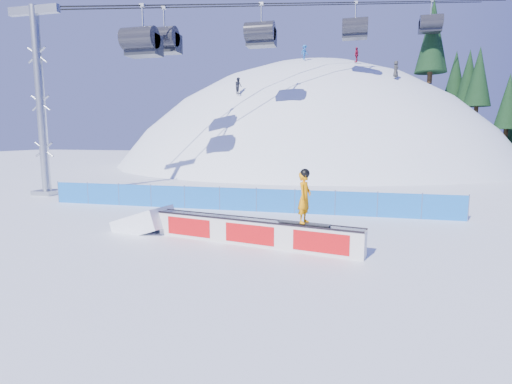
# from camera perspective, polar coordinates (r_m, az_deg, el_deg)

# --- Properties ---
(ground) EXTENTS (160.00, 160.00, 0.00)m
(ground) POSITION_cam_1_polar(r_m,az_deg,el_deg) (16.80, -6.96, -5.44)
(ground) COLOR white
(ground) RESTS_ON ground
(snow_hill) EXTENTS (64.00, 64.00, 64.00)m
(snow_hill) POSITION_cam_1_polar(r_m,az_deg,el_deg) (61.59, 7.66, -12.85)
(snow_hill) COLOR white
(snow_hill) RESTS_ON ground
(treeline) EXTENTS (20.62, 11.84, 18.58)m
(treeline) POSITION_cam_1_polar(r_m,az_deg,el_deg) (59.26, 31.84, 12.22)
(treeline) COLOR #2F2012
(treeline) RESTS_ON ground
(safety_fence) EXTENTS (22.05, 0.05, 1.30)m
(safety_fence) POSITION_cam_1_polar(r_m,az_deg,el_deg) (20.87, -2.61, -1.05)
(safety_fence) COLOR blue
(safety_fence) RESTS_ON ground
(chairlift) EXTENTS (40.80, 41.70, 22.00)m
(chairlift) POSITION_cam_1_polar(r_m,az_deg,el_deg) (44.69, 13.02, 24.76)
(chairlift) COLOR #979CA5
(chairlift) RESTS_ON ground
(rail_box) EXTENTS (7.94, 2.17, 0.96)m
(rail_box) POSITION_cam_1_polar(r_m,az_deg,el_deg) (14.41, -0.50, -5.73)
(rail_box) COLOR silver
(rail_box) RESTS_ON ground
(snow_ramp) EXTENTS (2.63, 1.94, 1.48)m
(snow_ramp) POSITION_cam_1_polar(r_m,az_deg,el_deg) (17.24, -15.65, -5.34)
(snow_ramp) COLOR white
(snow_ramp) RESTS_ON ground
(snowboarder) EXTENTS (1.81, 0.71, 1.87)m
(snowboarder) POSITION_cam_1_polar(r_m,az_deg,el_deg) (13.41, 6.95, -0.70)
(snowboarder) COLOR black
(snowboarder) RESTS_ON rail_box
(distant_skiers) EXTENTS (16.29, 9.90, 6.35)m
(distant_skiers) POSITION_cam_1_polar(r_m,az_deg,el_deg) (46.20, 8.91, 17.61)
(distant_skiers) COLOR black
(distant_skiers) RESTS_ON ground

